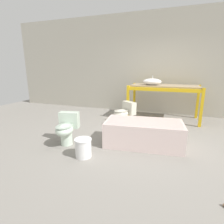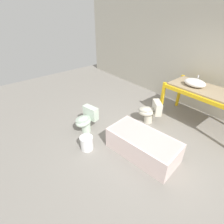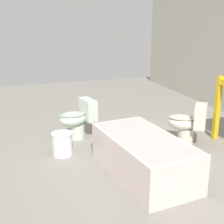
# 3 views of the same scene
# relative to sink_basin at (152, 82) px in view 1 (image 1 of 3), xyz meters

# --- Properties ---
(ground_plane) EXTENTS (12.00, 12.00, 0.00)m
(ground_plane) POSITION_rel_sink_basin_xyz_m (0.06, -1.55, -1.10)
(ground_plane) COLOR gray
(warehouse_wall_rear) EXTENTS (10.80, 0.08, 3.20)m
(warehouse_wall_rear) POSITION_rel_sink_basin_xyz_m (0.06, 0.80, 0.50)
(warehouse_wall_rear) COLOR #B2AD9E
(warehouse_wall_rear) RESTS_ON ground_plane
(shelving_rack) EXTENTS (1.99, 0.94, 1.01)m
(shelving_rack) POSITION_rel_sink_basin_xyz_m (0.35, 0.08, -0.23)
(shelving_rack) COLOR yellow
(shelving_rack) RESTS_ON ground_plane
(sink_basin) EXTENTS (0.53, 0.37, 0.27)m
(sink_basin) POSITION_rel_sink_basin_xyz_m (0.00, 0.00, 0.00)
(sink_basin) COLOR white
(sink_basin) RESTS_ON shelving_rack
(bathtub_main) EXTENTS (1.55, 0.89, 0.48)m
(bathtub_main) POSITION_rel_sink_basin_xyz_m (0.11, -1.93, -0.82)
(bathtub_main) COLOR silver
(bathtub_main) RESTS_ON ground_plane
(toilet_near) EXTENTS (0.62, 0.66, 0.62)m
(toilet_near) POSITION_rel_sink_basin_xyz_m (-0.57, -0.88, -0.77)
(toilet_near) COLOR silver
(toilet_near) RESTS_ON ground_plane
(toilet_far) EXTENTS (0.47, 0.62, 0.62)m
(toilet_far) POSITION_rel_sink_basin_xyz_m (-1.33, -2.40, -0.77)
(toilet_far) COLOR silver
(toilet_far) RESTS_ON ground_plane
(bucket_white) EXTENTS (0.29, 0.29, 0.32)m
(bucket_white) POSITION_rel_sink_basin_xyz_m (-0.77, -2.75, -0.93)
(bucket_white) COLOR white
(bucket_white) RESTS_ON ground_plane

